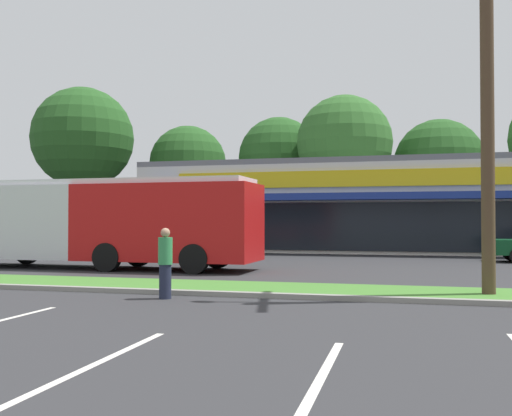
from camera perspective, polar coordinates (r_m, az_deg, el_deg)
name	(u,v)px	position (r m, az deg, el deg)	size (l,w,h in m)	color
grass_median	(203,287)	(15.11, -5.23, -7.76)	(56.00, 2.20, 0.12)	#427A2D
curb_lip	(186,293)	(13.98, -6.94, -8.29)	(56.00, 0.24, 0.12)	gray
parking_stripe_2	(77,373)	(7.33, -17.28, -15.24)	(0.12, 4.80, 0.01)	silver
parking_stripe_3	(314,390)	(6.39, 5.76, -17.44)	(0.12, 4.80, 0.01)	silver
storefront_building	(377,207)	(36.31, 11.87, 0.05)	(26.42, 13.62, 5.11)	beige
tree_far_left	(83,138)	(49.93, -16.72, 6.62)	(8.29, 8.29, 12.68)	#473323
tree_left	(188,164)	(50.31, -6.73, 4.31)	(6.60, 6.60, 9.91)	#473323
tree_mid_left	(279,158)	(48.44, 2.27, 4.98)	(6.72, 6.72, 10.36)	#473323
tree_mid	(344,143)	(44.41, 8.71, 6.36)	(7.19, 7.19, 11.21)	#473323
tree_mid_right	(439,164)	(46.97, 17.61, 4.17)	(6.89, 6.89, 9.58)	#473323
utility_pole	(481,58)	(14.54, 21.29, 13.60)	(3.15, 2.37, 10.26)	#4C3826
city_bus	(102,221)	(22.09, -14.94, -1.21)	(11.85, 2.84, 3.25)	#B71414
car_1	(127,240)	(28.67, -12.64, -3.10)	(4.36, 2.01, 1.60)	#B7B7BC
pedestrian_by_pole	(165,263)	(13.35, -8.94, -5.39)	(0.32, 0.32, 1.61)	#1E2338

